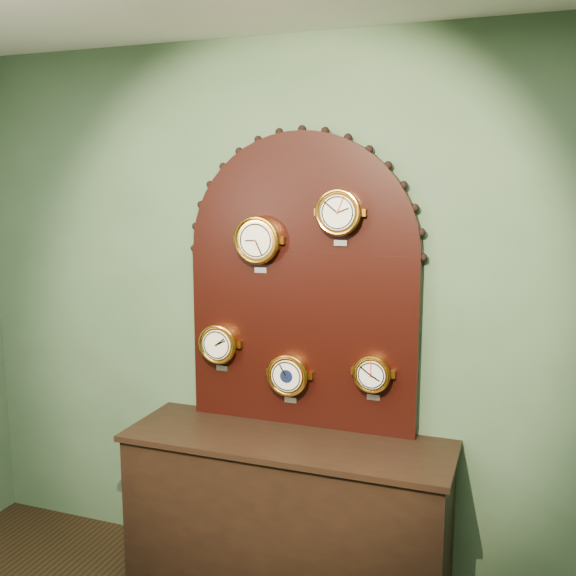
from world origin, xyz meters
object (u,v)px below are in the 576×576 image
at_px(display_board, 302,273).
at_px(tide_clock, 372,374).
at_px(roman_clock, 258,240).
at_px(arabic_clock, 339,212).
at_px(barometer, 288,375).
at_px(shop_counter, 287,519).
at_px(hygrometer, 219,344).

xyz_separation_m(display_board, tide_clock, (0.39, -0.07, -0.47)).
bearing_deg(roman_clock, tide_clock, 0.14).
distance_m(arabic_clock, barometer, 0.87).
bearing_deg(arabic_clock, roman_clock, -179.94).
distance_m(shop_counter, arabic_clock, 1.56).
distance_m(shop_counter, barometer, 0.73).
bearing_deg(barometer, roman_clock, -179.85).
bearing_deg(arabic_clock, shop_counter, -144.02).
bearing_deg(barometer, display_board, 55.35).
distance_m(hygrometer, tide_clock, 0.83).
bearing_deg(shop_counter, roman_clock, 143.86).
height_order(display_board, roman_clock, display_board).
xyz_separation_m(shop_counter, arabic_clock, (0.21, 0.15, 1.54)).
height_order(shop_counter, tide_clock, tide_clock).
bearing_deg(roman_clock, barometer, 0.15).
bearing_deg(arabic_clock, tide_clock, 0.33).
xyz_separation_m(hygrometer, tide_clock, (0.83, 0.00, -0.08)).
xyz_separation_m(shop_counter, roman_clock, (-0.21, 0.15, 1.39)).
height_order(hygrometer, barometer, hygrometer).
height_order(roman_clock, tide_clock, roman_clock).
relative_size(shop_counter, display_board, 1.05).
height_order(hygrometer, tide_clock, hygrometer).
distance_m(roman_clock, arabic_clock, 0.45).
bearing_deg(tide_clock, barometer, -179.87).
xyz_separation_m(hygrometer, barometer, (0.39, -0.00, -0.13)).
distance_m(shop_counter, hygrometer, 0.96).
relative_size(roman_clock, tide_clock, 1.23).
bearing_deg(roman_clock, display_board, 17.73).
distance_m(arabic_clock, tide_clock, 0.80).
bearing_deg(arabic_clock, display_board, 162.52).
relative_size(display_board, barometer, 5.64).
bearing_deg(display_board, hygrometer, -171.38).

